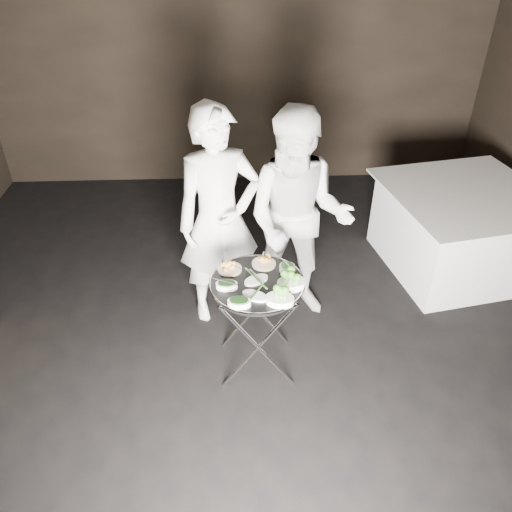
{
  "coord_description": "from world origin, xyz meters",
  "views": [
    {
      "loc": [
        -0.03,
        -2.63,
        3.0
      ],
      "look_at": [
        0.1,
        0.29,
        0.95
      ],
      "focal_mm": 35.0,
      "sensor_mm": 36.0,
      "label": 1
    }
  ],
  "objects_px": {
    "waiter_left": "(219,220)",
    "tray_stand": "(257,321)",
    "serving_tray": "(257,283)",
    "waiter_right": "(298,219)",
    "dining_table": "(459,230)"
  },
  "relations": [
    {
      "from": "serving_tray",
      "to": "waiter_right",
      "type": "relative_size",
      "value": 0.37
    },
    {
      "from": "tray_stand",
      "to": "waiter_left",
      "type": "relative_size",
      "value": 0.43
    },
    {
      "from": "tray_stand",
      "to": "waiter_left",
      "type": "height_order",
      "value": "waiter_left"
    },
    {
      "from": "waiter_left",
      "to": "dining_table",
      "type": "xyz_separation_m",
      "value": [
        2.31,
        0.59,
        -0.53
      ]
    },
    {
      "from": "serving_tray",
      "to": "waiter_right",
      "type": "distance_m",
      "value": 0.79
    },
    {
      "from": "tray_stand",
      "to": "waiter_right",
      "type": "xyz_separation_m",
      "value": [
        0.37,
        0.69,
        0.47
      ]
    },
    {
      "from": "waiter_left",
      "to": "dining_table",
      "type": "distance_m",
      "value": 2.44
    },
    {
      "from": "waiter_left",
      "to": "waiter_right",
      "type": "height_order",
      "value": "waiter_left"
    },
    {
      "from": "serving_tray",
      "to": "waiter_left",
      "type": "distance_m",
      "value": 0.74
    },
    {
      "from": "waiter_right",
      "to": "serving_tray",
      "type": "bearing_deg",
      "value": -103.97
    },
    {
      "from": "serving_tray",
      "to": "waiter_left",
      "type": "relative_size",
      "value": 0.36
    },
    {
      "from": "tray_stand",
      "to": "serving_tray",
      "type": "bearing_deg",
      "value": 0.0
    },
    {
      "from": "tray_stand",
      "to": "waiter_left",
      "type": "distance_m",
      "value": 0.88
    },
    {
      "from": "tray_stand",
      "to": "waiter_left",
      "type": "xyz_separation_m",
      "value": [
        -0.27,
        0.68,
        0.48
      ]
    },
    {
      "from": "waiter_left",
      "to": "tray_stand",
      "type": "bearing_deg",
      "value": -84.85
    }
  ]
}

